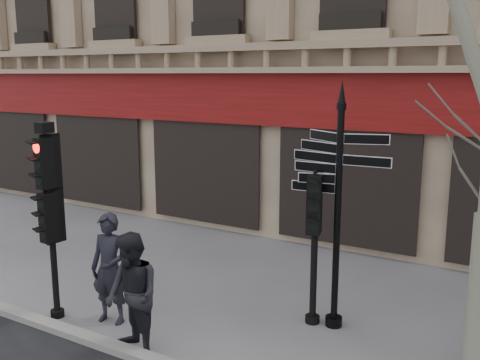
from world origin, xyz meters
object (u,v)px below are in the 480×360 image
(traffic_signal_main, at_px, (49,197))
(traffic_signal_secondary, at_px, (315,221))
(pedestrian_b, at_px, (132,295))
(fingerpost, at_px, (339,165))
(pedestrian_a, at_px, (110,269))

(traffic_signal_main, height_order, traffic_signal_secondary, traffic_signal_main)
(traffic_signal_main, bearing_deg, pedestrian_b, -2.77)
(fingerpost, distance_m, traffic_signal_secondary, 1.02)
(pedestrian_b, bearing_deg, traffic_signal_main, -164.98)
(pedestrian_a, bearing_deg, pedestrian_b, -42.64)
(traffic_signal_main, xyz_separation_m, pedestrian_a, (0.96, 0.36, -1.20))
(traffic_signal_main, xyz_separation_m, pedestrian_b, (2.03, -0.29, -1.21))
(fingerpost, xyz_separation_m, traffic_signal_secondary, (-0.36, -0.07, -0.95))
(traffic_signal_secondary, relative_size, pedestrian_b, 1.36)
(pedestrian_a, relative_size, pedestrian_b, 1.01)
(fingerpost, relative_size, pedestrian_a, 2.15)
(fingerpost, bearing_deg, traffic_signal_secondary, -162.14)
(pedestrian_a, bearing_deg, traffic_signal_main, -171.23)
(fingerpost, distance_m, pedestrian_a, 4.21)
(fingerpost, xyz_separation_m, pedestrian_a, (-3.36, -1.79, -1.81))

